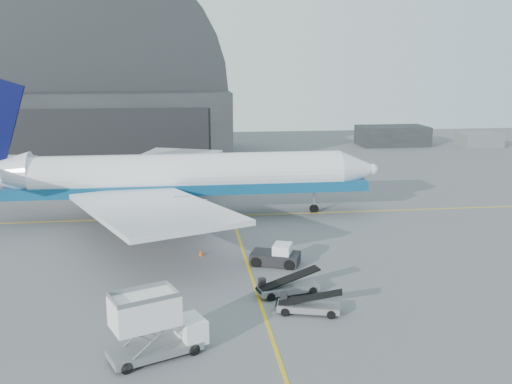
{
  "coord_description": "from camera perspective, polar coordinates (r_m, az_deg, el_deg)",
  "views": [
    {
      "loc": [
        -5.11,
        -41.45,
        16.61
      ],
      "look_at": [
        1.72,
        11.83,
        4.5
      ],
      "focal_mm": 40.0,
      "sensor_mm": 36.0,
      "label": 1
    }
  ],
  "objects": [
    {
      "name": "catering_truck",
      "position": [
        34.0,
        -10.21,
        -13.05
      ],
      "size": [
        5.98,
        4.1,
        3.86
      ],
      "rotation": [
        0.0,
        0.0,
        0.4
      ],
      "color": "slate",
      "rests_on": "ground"
    },
    {
      "name": "traffic_cone",
      "position": [
        50.98,
        -5.55,
        -6.08
      ],
      "size": [
        0.36,
        0.36,
        0.52
      ],
      "color": "#F35107",
      "rests_on": "ground"
    },
    {
      "name": "hangar",
      "position": [
        107.96,
        -16.47,
        8.44
      ],
      "size": [
        50.0,
        28.3,
        28.0
      ],
      "color": "black",
      "rests_on": "ground"
    },
    {
      "name": "distant_bldg_b",
      "position": [
        125.97,
        21.34,
        4.26
      ],
      "size": [
        8.0,
        6.0,
        2.8
      ],
      "primitive_type": "cube",
      "color": "slate",
      "rests_on": "ground"
    },
    {
      "name": "ground",
      "position": [
        44.95,
        -0.26,
        -8.99
      ],
      "size": [
        200.0,
        200.0,
        0.0
      ],
      "primitive_type": "plane",
      "color": "#565659",
      "rests_on": "ground"
    },
    {
      "name": "distant_bldg_a",
      "position": [
        122.5,
        13.42,
        4.57
      ],
      "size": [
        14.0,
        8.0,
        4.0
      ],
      "primitive_type": "cube",
      "color": "black",
      "rests_on": "ground"
    },
    {
      "name": "belt_loader_b",
      "position": [
        39.69,
        5.2,
        -11.25
      ],
      "size": [
        4.59,
        2.48,
        1.72
      ],
      "rotation": [
        0.0,
        0.0,
        -0.26
      ],
      "color": "slate",
      "rests_on": "ground"
    },
    {
      "name": "airliner",
      "position": [
        62.89,
        -8.32,
        1.53
      ],
      "size": [
        46.55,
        45.14,
        16.34
      ],
      "color": "white",
      "rests_on": "ground"
    },
    {
      "name": "pushback_tug",
      "position": [
        48.52,
        2.08,
        -6.45
      ],
      "size": [
        4.56,
        3.56,
        1.86
      ],
      "rotation": [
        0.0,
        0.0,
        -0.37
      ],
      "color": "black",
      "rests_on": "ground"
    },
    {
      "name": "belt_loader_a",
      "position": [
        42.57,
        3.15,
        -9.46
      ],
      "size": [
        4.93,
        2.51,
        1.84
      ],
      "rotation": [
        0.0,
        0.0,
        0.22
      ],
      "color": "slate",
      "rests_on": "ground"
    },
    {
      "name": "taxi_lines",
      "position": [
        56.84,
        -1.83,
        -4.28
      ],
      "size": [
        80.0,
        42.12,
        0.02
      ],
      "color": "gold",
      "rests_on": "ground"
    }
  ]
}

